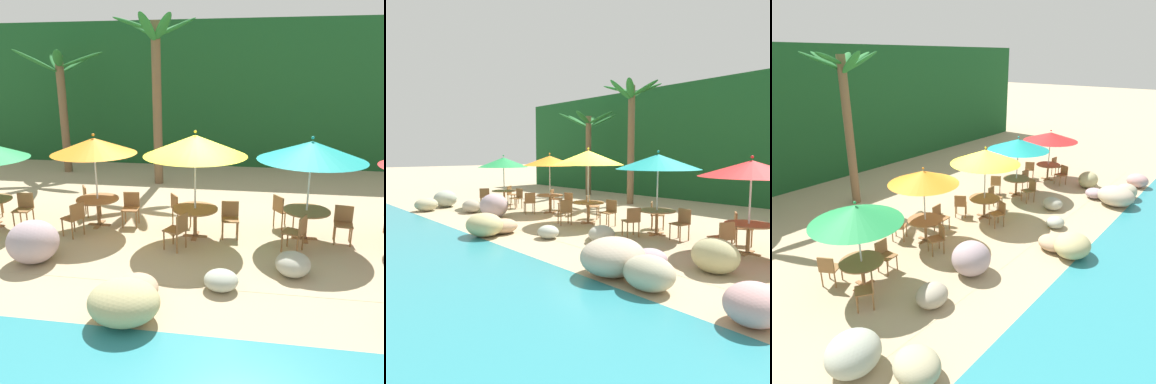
# 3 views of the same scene
# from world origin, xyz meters

# --- Properties ---
(ground_plane) EXTENTS (120.00, 120.00, 0.00)m
(ground_plane) POSITION_xyz_m (0.00, 0.00, 0.00)
(ground_plane) COLOR tan
(terrace_deck) EXTENTS (18.00, 5.20, 0.01)m
(terrace_deck) POSITION_xyz_m (0.00, 0.00, 0.00)
(terrace_deck) COLOR tan
(terrace_deck) RESTS_ON ground
(foliage_backdrop) EXTENTS (28.00, 2.40, 6.00)m
(foliage_backdrop) POSITION_xyz_m (0.00, 9.00, 3.00)
(foliage_backdrop) COLOR #194C23
(foliage_backdrop) RESTS_ON ground
(rock_seawall) EXTENTS (14.89, 2.87, 0.91)m
(rock_seawall) POSITION_xyz_m (0.38, -2.91, 0.34)
(rock_seawall) COLOR #A99E88
(rock_seawall) RESTS_ON ground
(umbrella_green) EXTENTS (2.24, 2.24, 2.35)m
(umbrella_green) POSITION_xyz_m (-5.22, -0.32, 2.02)
(umbrella_green) COLOR silver
(umbrella_green) RESTS_ON ground
(dining_table_green) EXTENTS (1.10, 1.10, 0.74)m
(dining_table_green) POSITION_xyz_m (-5.22, -0.32, 0.61)
(dining_table_green) COLOR olive
(dining_table_green) RESTS_ON ground
(chair_green_seaward) EXTENTS (0.46, 0.46, 0.87)m
(chair_green_seaward) POSITION_xyz_m (-4.39, -0.15, 0.51)
(chair_green_seaward) COLOR olive
(chair_green_seaward) RESTS_ON ground
(chair_green_inland) EXTENTS (0.58, 0.58, 0.87)m
(chair_green_inland) POSITION_xyz_m (-5.73, 0.37, 0.51)
(chair_green_inland) COLOR olive
(chair_green_inland) RESTS_ON ground
(chair_green_left) EXTENTS (0.59, 0.59, 0.87)m
(chair_green_left) POSITION_xyz_m (-5.62, -1.07, 0.51)
(chair_green_left) COLOR olive
(chair_green_left) RESTS_ON ground
(umbrella_orange) EXTENTS (2.15, 2.15, 2.44)m
(umbrella_orange) POSITION_xyz_m (-2.48, 0.18, 2.12)
(umbrella_orange) COLOR silver
(umbrella_orange) RESTS_ON ground
(dining_table_orange) EXTENTS (1.10, 1.10, 0.74)m
(dining_table_orange) POSITION_xyz_m (-2.48, 0.18, 0.61)
(dining_table_orange) COLOR olive
(dining_table_orange) RESTS_ON ground
(chair_orange_seaward) EXTENTS (0.46, 0.47, 0.87)m
(chair_orange_seaward) POSITION_xyz_m (-1.65, 0.36, 0.51)
(chair_orange_seaward) COLOR olive
(chair_orange_seaward) RESTS_ON ground
(chair_orange_inland) EXTENTS (0.59, 0.58, 0.87)m
(chair_orange_inland) POSITION_xyz_m (-3.02, 0.84, 0.51)
(chair_orange_inland) COLOR olive
(chair_orange_inland) RESTS_ON ground
(chair_orange_left) EXTENTS (0.56, 0.56, 0.87)m
(chair_orange_left) POSITION_xyz_m (-2.76, -0.63, 0.51)
(chair_orange_left) COLOR olive
(chair_orange_left) RESTS_ON ground
(umbrella_yellow) EXTENTS (2.43, 2.43, 2.62)m
(umbrella_yellow) POSITION_xyz_m (0.14, -0.19, 2.27)
(umbrella_yellow) COLOR silver
(umbrella_yellow) RESTS_ON ground
(dining_table_yellow) EXTENTS (1.10, 1.10, 0.74)m
(dining_table_yellow) POSITION_xyz_m (0.14, -0.19, 0.61)
(dining_table_yellow) COLOR olive
(dining_table_yellow) RESTS_ON ground
(chair_yellow_seaward) EXTENTS (0.46, 0.47, 0.87)m
(chair_yellow_seaward) POSITION_xyz_m (0.98, -0.02, 0.51)
(chair_yellow_seaward) COLOR olive
(chair_yellow_seaward) RESTS_ON ground
(chair_yellow_inland) EXTENTS (0.59, 0.59, 0.87)m
(chair_yellow_inland) POSITION_xyz_m (-0.40, 0.47, 0.51)
(chair_yellow_inland) COLOR olive
(chair_yellow_inland) RESTS_ON ground
(chair_yellow_left) EXTENTS (0.56, 0.56, 0.87)m
(chair_yellow_left) POSITION_xyz_m (-0.12, -1.01, 0.51)
(chair_yellow_left) COLOR olive
(chair_yellow_left) RESTS_ON ground
(umbrella_teal) EXTENTS (2.48, 2.48, 2.50)m
(umbrella_teal) POSITION_xyz_m (2.78, 0.08, 2.17)
(umbrella_teal) COLOR silver
(umbrella_teal) RESTS_ON ground
(dining_table_teal) EXTENTS (1.10, 1.10, 0.74)m
(dining_table_teal) POSITION_xyz_m (2.78, 0.08, 0.61)
(dining_table_teal) COLOR olive
(dining_table_teal) RESTS_ON ground
(chair_teal_seaward) EXTENTS (0.48, 0.48, 0.87)m
(chair_teal_seaward) POSITION_xyz_m (3.64, 0.05, 0.51)
(chair_teal_seaward) COLOR olive
(chair_teal_seaward) RESTS_ON ground
(chair_teal_inland) EXTENTS (0.59, 0.58, 0.87)m
(chair_teal_inland) POSITION_xyz_m (2.25, 0.75, 0.51)
(chair_teal_inland) COLOR olive
(chair_teal_inland) RESTS_ON ground
(chair_teal_left) EXTENTS (0.57, 0.56, 0.87)m
(chair_teal_left) POSITION_xyz_m (2.50, -0.73, 0.51)
(chair_teal_left) COLOR olive
(chair_teal_left) RESTS_ON ground
(umbrella_red) EXTENTS (2.44, 2.44, 2.36)m
(umbrella_red) POSITION_xyz_m (5.47, -0.01, 2.05)
(umbrella_red) COLOR silver
(umbrella_red) RESTS_ON ground
(dining_table_red) EXTENTS (1.10, 1.10, 0.74)m
(dining_table_red) POSITION_xyz_m (5.47, -0.01, 0.61)
(dining_table_red) COLOR olive
(dining_table_red) RESTS_ON ground
(chair_red_inland) EXTENTS (0.58, 0.58, 0.87)m
(chair_red_inland) POSITION_xyz_m (4.97, 0.69, 0.51)
(chair_red_inland) COLOR olive
(chair_red_inland) RESTS_ON ground
(chair_red_left) EXTENTS (0.55, 0.55, 0.87)m
(chair_red_left) POSITION_xyz_m (5.24, -0.83, 0.51)
(chair_red_left) COLOR olive
(chair_red_left) RESTS_ON ground
(palm_tree_nearest) EXTENTS (3.53, 3.29, 4.77)m
(palm_tree_nearest) POSITION_xyz_m (-6.08, 5.82, 3.32)
(palm_tree_nearest) COLOR brown
(palm_tree_nearest) RESTS_ON ground
(palm_tree_second) EXTENTS (2.74, 2.72, 5.71)m
(palm_tree_second) POSITION_xyz_m (-1.92, 4.61, 3.88)
(palm_tree_second) COLOR brown
(palm_tree_second) RESTS_ON ground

